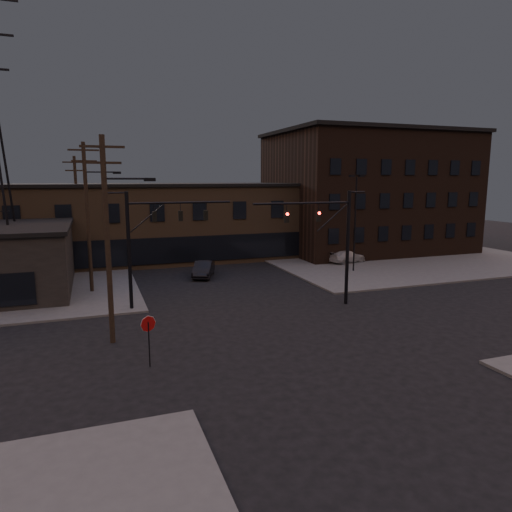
% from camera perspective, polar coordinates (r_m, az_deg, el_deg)
% --- Properties ---
extents(ground, '(140.00, 140.00, 0.00)m').
position_cam_1_polar(ground, '(26.59, 3.97, -9.70)').
color(ground, black).
rests_on(ground, ground).
extents(sidewalk_ne, '(30.00, 30.00, 0.15)m').
position_cam_1_polar(sidewalk_ne, '(55.96, 15.59, 0.30)').
color(sidewalk_ne, '#474744').
rests_on(sidewalk_ne, ground).
extents(building_row, '(40.00, 12.00, 8.00)m').
position_cam_1_polar(building_row, '(52.16, -8.50, 4.25)').
color(building_row, brown).
rests_on(building_row, ground).
extents(building_right, '(22.00, 16.00, 14.00)m').
position_cam_1_polar(building_right, '(58.60, 13.63, 7.60)').
color(building_right, black).
rests_on(building_right, ground).
extents(traffic_signal_near, '(7.12, 0.24, 8.00)m').
position_cam_1_polar(traffic_signal_near, '(31.77, 9.66, 2.51)').
color(traffic_signal_near, black).
rests_on(traffic_signal_near, ground).
extents(traffic_signal_far, '(7.12, 0.24, 8.00)m').
position_cam_1_polar(traffic_signal_far, '(31.35, -13.33, 2.44)').
color(traffic_signal_far, black).
rests_on(traffic_signal_far, ground).
extents(stop_sign, '(0.72, 0.33, 2.48)m').
position_cam_1_polar(stop_sign, '(22.17, -13.29, -8.89)').
color(stop_sign, black).
rests_on(stop_sign, ground).
extents(utility_pole_near, '(3.70, 0.28, 11.00)m').
position_cam_1_polar(utility_pole_near, '(25.11, -17.97, 2.48)').
color(utility_pole_near, black).
rests_on(utility_pole_near, ground).
extents(utility_pole_mid, '(3.70, 0.28, 11.50)m').
position_cam_1_polar(utility_pole_mid, '(37.02, -20.23, 4.91)').
color(utility_pole_mid, black).
rests_on(utility_pole_mid, ground).
extents(utility_pole_far, '(2.20, 0.28, 11.00)m').
position_cam_1_polar(utility_pole_far, '(49.04, -21.42, 5.45)').
color(utility_pole_far, black).
rests_on(utility_pole_far, ground).
extents(lot_light_a, '(1.50, 0.28, 9.14)m').
position_cam_1_polar(lot_light_a, '(43.73, 12.32, 5.10)').
color(lot_light_a, black).
rests_on(lot_light_a, ground).
extents(lot_light_b, '(1.50, 0.28, 9.14)m').
position_cam_1_polar(lot_light_b, '(51.20, 15.06, 5.62)').
color(lot_light_b, black).
rests_on(lot_light_b, ground).
extents(parked_car_lot_a, '(5.32, 2.93, 1.71)m').
position_cam_1_polar(parked_car_lot_a, '(50.58, 10.88, 0.59)').
color(parked_car_lot_a, black).
rests_on(parked_car_lot_a, sidewalk_ne).
extents(parked_car_lot_b, '(4.61, 2.75, 1.25)m').
position_cam_1_polar(parked_car_lot_b, '(48.67, 11.31, -0.04)').
color(parked_car_lot_b, '#ACACAE').
rests_on(parked_car_lot_b, sidewalk_ne).
extents(car_crossing, '(3.05, 4.67, 1.45)m').
position_cam_1_polar(car_crossing, '(41.63, -6.58, -1.61)').
color(car_crossing, black).
rests_on(car_crossing, ground).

